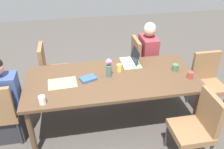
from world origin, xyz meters
TOP-DOWN VIEW (x-y plane):
  - ground_plane at (0.00, 0.00)m, footprint 10.00×10.00m
  - dining_table at (0.00, 0.00)m, footprint 2.28×1.02m
  - chair_head_right_left_near at (1.44, 0.11)m, footprint 0.44×0.44m
  - person_head_right_left_near at (1.38, 0.04)m, footprint 0.40×0.36m
  - chair_near_left_mid at (-0.68, -0.86)m, footprint 0.44×0.44m
  - person_near_left_mid at (-0.76, -0.80)m, footprint 0.36×0.40m
  - chair_head_left_left_far at (-1.48, -0.09)m, footprint 0.44×0.44m
  - chair_far_right_near at (-0.86, 0.80)m, footprint 0.44×0.44m
  - chair_near_right_mid at (0.86, -0.86)m, footprint 0.44×0.44m
  - flower_vase at (0.03, -0.05)m, footprint 0.09×0.08m
  - placemat_head_right_left_near at (0.65, 0.02)m, footprint 0.38×0.28m
  - placemat_near_left_mid at (-0.34, -0.35)m, footprint 0.27×0.36m
  - laptop_near_left_mid at (-0.35, -0.36)m, footprint 0.22×0.32m
  - coffee_mug_near_left at (-1.02, 0.19)m, footprint 0.08×0.08m
  - coffee_mug_near_right at (-0.13, -0.15)m, footprint 0.07×0.07m
  - coffee_mug_centre_left at (-0.90, -0.03)m, footprint 0.09×0.09m
  - coffee_mug_centre_right at (0.87, 0.40)m, footprint 0.08×0.08m
  - book_red_cover at (0.32, -0.01)m, footprint 0.24×0.20m

SIDE VIEW (x-z plane):
  - ground_plane at x=0.00m, z-range 0.00..0.00m
  - chair_head_right_left_near at x=1.44m, z-range 0.05..0.95m
  - chair_near_left_mid at x=-0.68m, z-range 0.05..0.95m
  - chair_head_left_left_far at x=-1.48m, z-range 0.05..0.95m
  - chair_far_right_near at x=-0.86m, z-range 0.05..0.95m
  - chair_near_right_mid at x=0.86m, z-range 0.05..0.95m
  - person_head_right_left_near at x=1.38m, z-range -0.07..1.12m
  - person_near_left_mid at x=-0.76m, z-range -0.07..1.12m
  - dining_table at x=0.00m, z-range 0.31..1.06m
  - placemat_head_right_left_near at x=0.65m, z-range 0.75..0.75m
  - placemat_near_left_mid at x=-0.34m, z-range 0.75..0.75m
  - book_red_cover at x=0.32m, z-range 0.75..0.78m
  - coffee_mug_near_left at x=-1.02m, z-range 0.75..0.84m
  - laptop_near_left_mid at x=-0.35m, z-range 0.69..0.90m
  - coffee_mug_centre_left at x=-0.90m, z-range 0.75..0.84m
  - coffee_mug_centre_right at x=0.87m, z-range 0.75..0.85m
  - coffee_mug_near_right at x=-0.13m, z-range 0.75..0.85m
  - flower_vase at x=0.03m, z-range 0.77..1.03m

